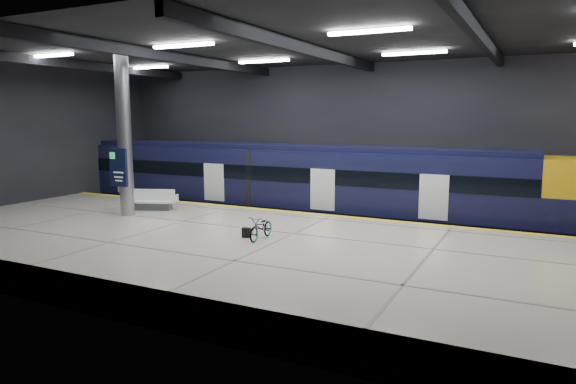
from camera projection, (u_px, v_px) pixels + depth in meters
The scene contains 10 objects.
ground at pixel (305, 256), 19.76m from camera, with size 30.00×30.00×0.00m, color black.
room_shell at pixel (306, 106), 18.93m from camera, with size 30.10×16.10×8.05m.
platform at pixel (275, 258), 17.47m from camera, with size 30.00×11.00×1.10m, color beige.
safety_strip at pixel (332, 216), 22.04m from camera, with size 30.00×0.40×0.01m, color yellow.
rails at pixel (353, 227), 24.62m from camera, with size 30.00×1.52×0.16m.
train at pixel (311, 183), 25.30m from camera, with size 29.40×2.84×3.79m.
bench at pixel (153, 202), 23.43m from camera, with size 2.32×1.59×0.95m.
bicycle at pixel (261, 227), 17.76m from camera, with size 0.56×1.60×0.84m, color #99999E.
pannier_bag at pixel (247, 233), 18.06m from camera, with size 0.30×0.18×0.35m, color black.
info_column at pixel (124, 137), 21.73m from camera, with size 0.90×0.78×6.90m.
Camera 1 is at (7.97, -17.47, 5.33)m, focal length 32.00 mm.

